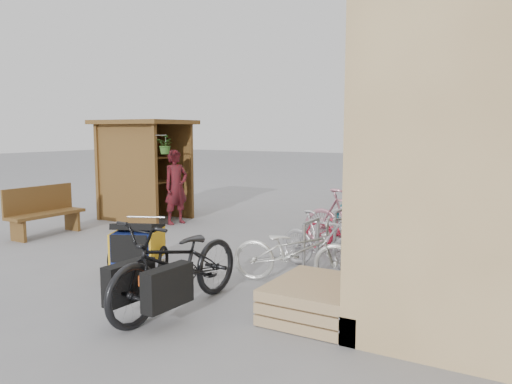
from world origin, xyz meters
The scene contains 17 objects.
ground centered at (0.00, 0.00, 0.00)m, with size 80.00×80.00×0.00m, color gray.
kiosk centered at (-3.28, 2.47, 1.55)m, with size 2.49×1.65×2.40m.
bike_rack centered at (2.30, 2.40, 0.52)m, with size 0.05×5.35×0.86m.
pallet_stack centered at (3.00, -1.40, 0.21)m, with size 1.00×1.20×0.40m.
bench centered at (-3.68, -0.01, 0.52)m, with size 0.49×1.61×1.02m.
shopping_carts centered at (3.00, 6.97, 0.58)m, with size 0.56×2.21×1.00m.
child_trailer centered at (-0.07, -1.07, 0.46)m, with size 0.94×1.41×0.83m.
cargo_bike centered at (1.47, -2.04, 0.56)m, with size 0.90×2.22×1.14m.
person_kiosk centered at (-2.14, 2.38, 0.86)m, with size 0.63×0.41×1.72m, color maroon.
bike_0 centered at (2.18, -0.31, 0.46)m, with size 0.61×1.74×0.91m, color silver.
bike_1 centered at (2.27, 0.49, 0.46)m, with size 0.43×1.52×0.91m, color #B4B4B9.
bike_2 centered at (2.21, 1.77, 0.41)m, with size 0.54×1.55×0.81m, color maroon.
bike_3 centered at (2.16, 2.06, 0.54)m, with size 0.51×1.81×1.09m, color #C37E92.
bike_4 centered at (2.31, 2.91, 0.48)m, with size 0.64×1.83×0.96m, color #B4B4B9.
bike_5 centered at (2.27, 3.05, 0.53)m, with size 0.50×1.77×1.06m, color #1C6472.
bike_6 centered at (2.28, 4.08, 0.45)m, with size 0.60×1.72×0.90m, color #B4B4B9.
bike_7 centered at (2.35, 4.31, 0.45)m, with size 0.42×1.49×0.90m, color silver.
Camera 1 is at (5.18, -6.56, 2.14)m, focal length 35.00 mm.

